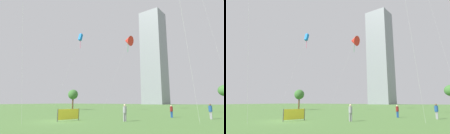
% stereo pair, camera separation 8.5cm
% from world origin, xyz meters
% --- Properties ---
extents(ground, '(280.00, 280.00, 0.00)m').
position_xyz_m(ground, '(0.00, 0.00, 0.00)').
color(ground, '#4C7538').
extents(person_standing_0, '(0.39, 0.39, 1.77)m').
position_xyz_m(person_standing_0, '(13.73, 10.41, 1.03)').
color(person_standing_0, gray).
rests_on(person_standing_0, ground).
extents(person_standing_1, '(0.39, 0.39, 1.75)m').
position_xyz_m(person_standing_1, '(6.02, 3.22, 1.01)').
color(person_standing_1, gray).
rests_on(person_standing_1, ground).
extents(person_standing_2, '(0.35, 0.35, 1.59)m').
position_xyz_m(person_standing_2, '(9.24, 10.47, 0.92)').
color(person_standing_2, '#1E478C').
rests_on(person_standing_2, ground).
extents(kite_flying_0, '(8.18, 4.05, 20.77)m').
position_xyz_m(kite_flying_0, '(-6.13, 31.20, 19.14)').
color(kite_flying_0, silver).
rests_on(kite_flying_0, ground).
extents(kite_flying_2, '(8.27, 1.05, 17.77)m').
position_xyz_m(kite_flying_2, '(-12.02, 17.32, 16.81)').
color(kite_flying_2, silver).
rests_on(kite_flying_2, ground).
extents(park_tree_0, '(2.51, 2.51, 5.11)m').
position_xyz_m(park_tree_0, '(-17.81, 22.09, 3.80)').
color(park_tree_0, brown).
rests_on(park_tree_0, ground).
extents(distant_highrise_1, '(19.42, 18.49, 76.30)m').
position_xyz_m(distant_highrise_1, '(-27.27, 129.27, 38.15)').
color(distant_highrise_1, gray).
rests_on(distant_highrise_1, ground).
extents(event_banner, '(0.94, 2.40, 1.29)m').
position_xyz_m(event_banner, '(0.55, 0.75, 0.69)').
color(event_banner, '#4C4C4C').
rests_on(event_banner, ground).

